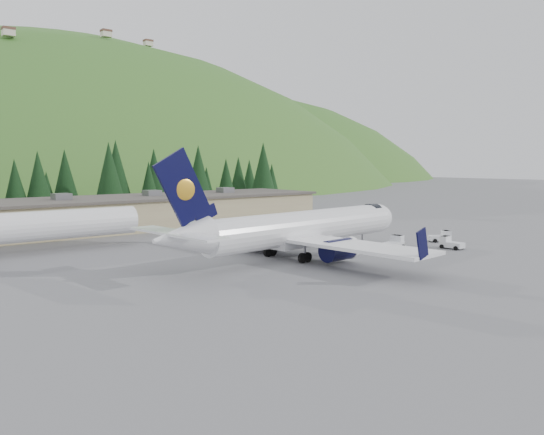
{
  "coord_description": "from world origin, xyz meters",
  "views": [
    {
      "loc": [
        -41.29,
        -44.12,
        10.76
      ],
      "look_at": [
        0.0,
        6.0,
        4.0
      ],
      "focal_mm": 35.0,
      "sensor_mm": 36.0,
      "label": 1
    }
  ],
  "objects_px": {
    "baggage_tug_b": "(441,237)",
    "ramp_worker": "(425,243)",
    "airliner": "(299,229)",
    "baggage_tug_a": "(394,243)",
    "baggage_tug_c": "(450,243)",
    "second_airliner": "(21,226)",
    "terminal_building": "(125,212)"
  },
  "relations": [
    {
      "from": "baggage_tug_b",
      "to": "ramp_worker",
      "type": "distance_m",
      "value": 7.83
    },
    {
      "from": "ramp_worker",
      "to": "baggage_tug_b",
      "type": "bearing_deg",
      "value": 174.38
    },
    {
      "from": "airliner",
      "to": "baggage_tug_a",
      "type": "relative_size",
      "value": 10.77
    },
    {
      "from": "baggage_tug_a",
      "to": "airliner",
      "type": "bearing_deg",
      "value": 154.02
    },
    {
      "from": "baggage_tug_c",
      "to": "second_airliner",
      "type": "bearing_deg",
      "value": 53.18
    },
    {
      "from": "airliner",
      "to": "ramp_worker",
      "type": "bearing_deg",
      "value": -25.8
    },
    {
      "from": "ramp_worker",
      "to": "second_airliner",
      "type": "bearing_deg",
      "value": -59.55
    },
    {
      "from": "airliner",
      "to": "second_airliner",
      "type": "relative_size",
      "value": 1.33
    },
    {
      "from": "baggage_tug_b",
      "to": "baggage_tug_c",
      "type": "height_order",
      "value": "baggage_tug_b"
    },
    {
      "from": "baggage_tug_a",
      "to": "baggage_tug_c",
      "type": "bearing_deg",
      "value": -47.55
    },
    {
      "from": "terminal_building",
      "to": "ramp_worker",
      "type": "distance_m",
      "value": 48.29
    },
    {
      "from": "terminal_building",
      "to": "ramp_worker",
      "type": "xyz_separation_m",
      "value": [
        19.55,
        -44.12,
        -1.78
      ]
    },
    {
      "from": "second_airliner",
      "to": "airliner",
      "type": "bearing_deg",
      "value": -42.79
    },
    {
      "from": "second_airliner",
      "to": "baggage_tug_c",
      "type": "bearing_deg",
      "value": -34.77
    },
    {
      "from": "baggage_tug_a",
      "to": "baggage_tug_c",
      "type": "distance_m",
      "value": 7.1
    },
    {
      "from": "baggage_tug_b",
      "to": "terminal_building",
      "type": "bearing_deg",
      "value": 154.62
    },
    {
      "from": "baggage_tug_b",
      "to": "baggage_tug_c",
      "type": "distance_m",
      "value": 5.8
    },
    {
      "from": "baggage_tug_b",
      "to": "ramp_worker",
      "type": "bearing_deg",
      "value": -129.86
    },
    {
      "from": "airliner",
      "to": "ramp_worker",
      "type": "relative_size",
      "value": 21.58
    },
    {
      "from": "baggage_tug_a",
      "to": "ramp_worker",
      "type": "height_order",
      "value": "ramp_worker"
    },
    {
      "from": "baggage_tug_b",
      "to": "ramp_worker",
      "type": "relative_size",
      "value": 1.89
    },
    {
      "from": "baggage_tug_b",
      "to": "ramp_worker",
      "type": "height_order",
      "value": "ramp_worker"
    },
    {
      "from": "second_airliner",
      "to": "baggage_tug_b",
      "type": "distance_m",
      "value": 53.51
    },
    {
      "from": "baggage_tug_c",
      "to": "ramp_worker",
      "type": "xyz_separation_m",
      "value": [
        -3.19,
        1.49,
        0.17
      ]
    },
    {
      "from": "airliner",
      "to": "baggage_tug_a",
      "type": "bearing_deg",
      "value": -19.07
    },
    {
      "from": "second_airliner",
      "to": "ramp_worker",
      "type": "height_order",
      "value": "second_airliner"
    },
    {
      "from": "baggage_tug_a",
      "to": "terminal_building",
      "type": "xyz_separation_m",
      "value": [
        -17.0,
        41.44,
        1.87
      ]
    },
    {
      "from": "second_airliner",
      "to": "baggage_tug_a",
      "type": "relative_size",
      "value": 8.1
    },
    {
      "from": "airliner",
      "to": "baggage_tug_c",
      "type": "bearing_deg",
      "value": -26.47
    },
    {
      "from": "second_airliner",
      "to": "terminal_building",
      "type": "xyz_separation_m",
      "value": [
        19.91,
        16.0,
        -0.7
      ]
    },
    {
      "from": "second_airliner",
      "to": "baggage_tug_c",
      "type": "relative_size",
      "value": 9.48
    },
    {
      "from": "airliner",
      "to": "baggage_tug_a",
      "type": "height_order",
      "value": "airliner"
    }
  ]
}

